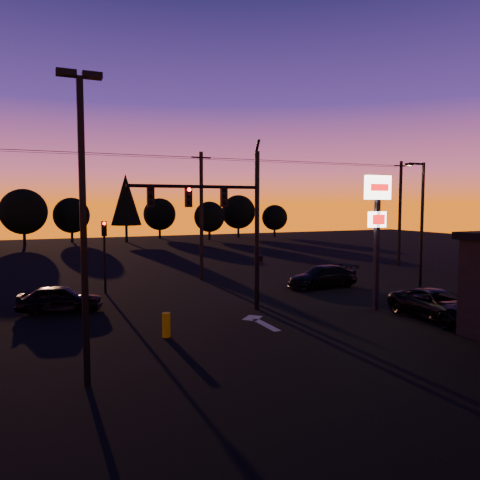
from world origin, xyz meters
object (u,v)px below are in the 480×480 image
object	(u,v)px
car_left	(60,299)
suv_parked	(438,305)
secondary_signal	(104,246)
pylon_sign	(377,213)
bollard	(166,325)
car_right	(322,277)
traffic_signal_mast	(228,213)
streetlight	(421,219)
parking_lot_light	(83,208)

from	to	relation	value
car_left	suv_parked	bearing A→B (deg)	-104.18
secondary_signal	pylon_sign	world-z (taller)	pylon_sign
bollard	car_left	bearing A→B (deg)	120.44
pylon_sign	car_right	distance (m)	7.74
secondary_signal	suv_parked	size ratio (longest dim) A/B	0.88
bollard	suv_parked	bearing A→B (deg)	-10.73
traffic_signal_mast	streetlight	xyz separation A→B (m)	(14.01, 1.51, -0.52)
parking_lot_light	streetlight	bearing A→B (deg)	21.65
car_left	suv_parked	distance (m)	18.20
car_right	bollard	bearing A→B (deg)	-64.43
traffic_signal_mast	car_left	distance (m)	9.34
suv_parked	secondary_signal	bearing A→B (deg)	138.37
suv_parked	parking_lot_light	bearing A→B (deg)	-171.66
secondary_signal	parking_lot_light	bearing A→B (deg)	-99.79
parking_lot_light	car_right	world-z (taller)	parking_lot_light
traffic_signal_mast	suv_parked	distance (m)	10.81
parking_lot_light	suv_parked	size ratio (longest dim) A/B	1.85
pylon_sign	car_right	xyz separation A→B (m)	(1.07, 6.40, -4.22)
parking_lot_light	suv_parked	distance (m)	16.52
car_left	parking_lot_light	bearing A→B (deg)	-164.55
secondary_signal	traffic_signal_mast	bearing A→B (deg)	-56.81
car_left	streetlight	bearing A→B (deg)	-80.57
car_left	traffic_signal_mast	bearing A→B (deg)	-99.16
secondary_signal	bollard	size ratio (longest dim) A/B	4.39
parking_lot_light	pylon_sign	size ratio (longest dim) A/B	1.34
pylon_sign	secondary_signal	bearing A→B (deg)	140.23
traffic_signal_mast	car_left	world-z (taller)	traffic_signal_mast
bollard	car_right	distance (m)	13.95
traffic_signal_mast	car_right	world-z (taller)	traffic_signal_mast
pylon_sign	streetlight	xyz separation A→B (m)	(6.91, 4.00, -0.49)
car_left	pylon_sign	bearing A→B (deg)	-97.30
pylon_sign	bollard	world-z (taller)	pylon_sign
pylon_sign	car_right	size ratio (longest dim) A/B	1.41
bollard	car_left	size ratio (longest dim) A/B	0.25
streetlight	parking_lot_light	bearing A→B (deg)	-158.35
streetlight	car_left	world-z (taller)	streetlight
streetlight	pylon_sign	bearing A→B (deg)	-149.92
secondary_signal	suv_parked	world-z (taller)	secondary_signal
traffic_signal_mast	bollard	size ratio (longest dim) A/B	8.67
pylon_sign	parking_lot_light	bearing A→B (deg)	-162.77
parking_lot_light	suv_parked	bearing A→B (deg)	5.96
streetlight	car_right	bearing A→B (deg)	157.68
secondary_signal	pylon_sign	xyz separation A→B (m)	(12.00, -9.99, 2.05)
bollard	suv_parked	xyz separation A→B (m)	(12.32, -2.34, 0.19)
secondary_signal	pylon_sign	distance (m)	15.75
secondary_signal	streetlight	xyz separation A→B (m)	(18.91, -5.99, 1.56)
traffic_signal_mast	streetlight	bearing A→B (deg)	6.14
secondary_signal	bollard	xyz separation A→B (m)	(0.96, -10.50, -2.37)
parking_lot_light	streetlight	xyz separation A→B (m)	(21.41, 8.50, -0.85)
parking_lot_light	car_right	distance (m)	19.55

